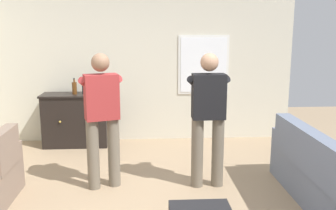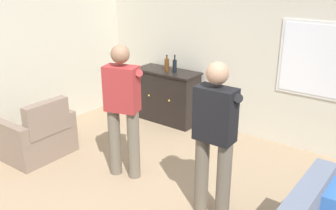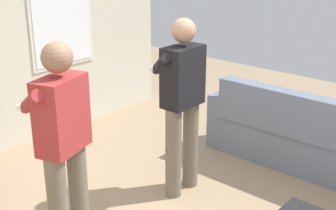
{
  "view_description": "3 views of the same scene",
  "coord_description": "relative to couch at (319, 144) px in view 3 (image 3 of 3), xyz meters",
  "views": [
    {
      "loc": [
        0.02,
        -3.94,
        1.96
      ],
      "look_at": [
        0.27,
        0.3,
        1.09
      ],
      "focal_mm": 40.0,
      "sensor_mm": 36.0,
      "label": 1
    },
    {
      "loc": [
        2.44,
        -2.49,
        2.51
      ],
      "look_at": [
        0.29,
        0.37,
        1.18
      ],
      "focal_mm": 40.0,
      "sensor_mm": 36.0,
      "label": 2
    },
    {
      "loc": [
        -2.35,
        -2.05,
        2.35
      ],
      "look_at": [
        0.27,
        0.23,
        1.08
      ],
      "focal_mm": 50.0,
      "sensor_mm": 36.0,
      "label": 3
    }
  ],
  "objects": [
    {
      "name": "couch",
      "position": [
        0.0,
        0.0,
        0.0
      ],
      "size": [
        0.57,
        2.53,
        0.88
      ],
      "color": "slate",
      "rests_on": "ground"
    },
    {
      "name": "person_standing_left",
      "position": [
        -2.49,
        0.9,
        0.6
      ],
      "size": [
        0.53,
        0.52,
        1.68
      ],
      "color": "#6B6051",
      "rests_on": "ground"
    },
    {
      "name": "person_standing_right",
      "position": [
        -1.18,
        0.86,
        0.6
      ],
      "size": [
        0.56,
        0.48,
        1.68
      ],
      "color": "#6B6051",
      "rests_on": "ground"
    }
  ]
}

